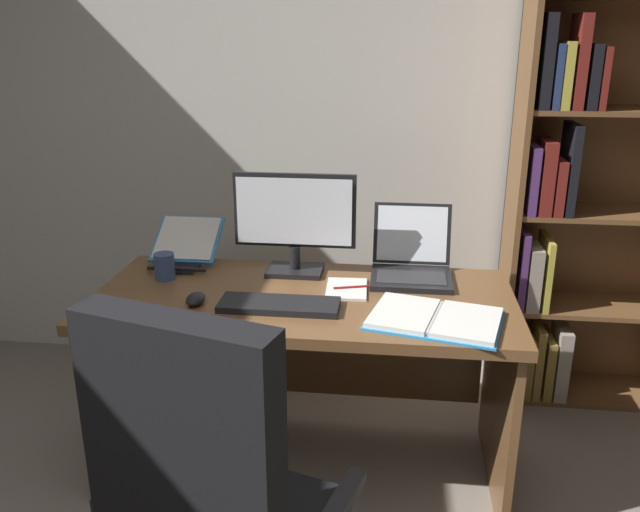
{
  "coord_description": "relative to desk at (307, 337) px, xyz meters",
  "views": [
    {
      "loc": [
        0.29,
        -0.75,
        1.65
      ],
      "look_at": [
        0.03,
        1.38,
        0.91
      ],
      "focal_mm": 36.45,
      "sensor_mm": 36.0,
      "label": 1
    }
  ],
  "objects": [
    {
      "name": "reading_stand_with_book",
      "position": [
        -0.54,
        0.22,
        0.29
      ],
      "size": [
        0.27,
        0.28,
        0.17
      ],
      "color": "black",
      "rests_on": "desk"
    },
    {
      "name": "bookshelf",
      "position": [
        1.14,
        0.64,
        0.6
      ],
      "size": [
        0.8,
        0.33,
        2.24
      ],
      "color": "brown",
      "rests_on": "ground"
    },
    {
      "name": "notepad",
      "position": [
        0.15,
        -0.01,
        0.21
      ],
      "size": [
        0.16,
        0.22,
        0.01
      ],
      "primitive_type": "cube",
      "rotation": [
        0.0,
        0.0,
        0.04
      ],
      "color": "silver",
      "rests_on": "desk"
    },
    {
      "name": "open_binder",
      "position": [
        0.47,
        -0.25,
        0.22
      ],
      "size": [
        0.49,
        0.39,
        0.02
      ],
      "rotation": [
        0.0,
        0.0,
        -0.23
      ],
      "color": "#2D84C6",
      "rests_on": "desk"
    },
    {
      "name": "keyboard",
      "position": [
        -0.07,
        -0.2,
        0.22
      ],
      "size": [
        0.42,
        0.15,
        0.02
      ],
      "primitive_type": "cube",
      "color": "black",
      "rests_on": "desk"
    },
    {
      "name": "computer_mouse",
      "position": [
        -0.37,
        -0.2,
        0.23
      ],
      "size": [
        0.06,
        0.1,
        0.04
      ],
      "primitive_type": "ellipsoid",
      "color": "black",
      "rests_on": "desk"
    },
    {
      "name": "desk",
      "position": [
        0.0,
        0.0,
        0.0
      ],
      "size": [
        1.54,
        0.72,
        0.74
      ],
      "color": "brown",
      "rests_on": "ground"
    },
    {
      "name": "coffee_mug",
      "position": [
        -0.56,
        0.02,
        0.26
      ],
      "size": [
        0.08,
        0.08,
        0.1
      ],
      "primitive_type": "cylinder",
      "color": "#334C7A",
      "rests_on": "desk"
    },
    {
      "name": "monitor",
      "position": [
        -0.07,
        0.16,
        0.41
      ],
      "size": [
        0.48,
        0.16,
        0.4
      ],
      "color": "black",
      "rests_on": "desk"
    },
    {
      "name": "wall_back",
      "position": [
        0.03,
        0.89,
        0.88
      ],
      "size": [
        5.07,
        0.12,
        2.83
      ],
      "primitive_type": "cube",
      "color": "beige",
      "rests_on": "ground"
    },
    {
      "name": "pen",
      "position": [
        0.17,
        -0.01,
        0.22
      ],
      "size": [
        0.14,
        0.05,
        0.01
      ],
      "primitive_type": "cylinder",
      "rotation": [
        0.0,
        1.57,
        0.29
      ],
      "color": "maroon",
      "rests_on": "notepad"
    },
    {
      "name": "laptop",
      "position": [
        0.39,
        0.17,
        0.26
      ],
      "size": [
        0.31,
        0.34,
        0.26
      ],
      "color": "black",
      "rests_on": "desk"
    }
  ]
}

